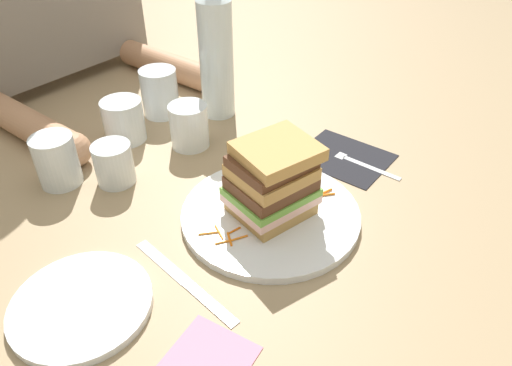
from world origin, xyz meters
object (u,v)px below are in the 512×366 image
(empty_tumbler_0, at_px, (124,121))
(knife, at_px, (187,282))
(juice_glass, at_px, (189,128))
(napkin_dark, at_px, (344,157))
(main_plate, at_px, (272,215))
(napkin_pink, at_px, (209,358))
(empty_tumbler_1, at_px, (114,164))
(sandwich, at_px, (273,181))
(empty_tumbler_2, at_px, (160,93))
(water_bottle, at_px, (216,53))
(empty_tumbler_3, at_px, (57,161))
(side_plate, at_px, (82,305))
(fork, at_px, (355,160))

(empty_tumbler_0, bearing_deg, knife, -118.45)
(knife, height_order, juice_glass, juice_glass)
(napkin_dark, bearing_deg, main_plate, 178.81)
(napkin_dark, xyz_separation_m, napkin_pink, (-0.45, -0.08, -0.00))
(empty_tumbler_1, bearing_deg, sandwich, -72.01)
(sandwich, distance_m, empty_tumbler_2, 0.40)
(napkin_dark, distance_m, empty_tumbler_0, 0.41)
(water_bottle, bearing_deg, empty_tumbler_2, 129.88)
(water_bottle, distance_m, empty_tumbler_3, 0.36)
(napkin_dark, distance_m, side_plate, 0.50)
(knife, relative_size, empty_tumbler_1, 2.85)
(napkin_pink, bearing_deg, empty_tumbler_0, 60.55)
(fork, height_order, side_plate, side_plate)
(empty_tumbler_2, bearing_deg, sandwich, -108.37)
(empty_tumbler_0, relative_size, empty_tumbler_3, 0.92)
(fork, distance_m, empty_tumbler_0, 0.43)
(sandwich, distance_m, knife, 0.19)
(empty_tumbler_3, bearing_deg, fork, -45.11)
(empty_tumbler_1, bearing_deg, knife, -109.48)
(empty_tumbler_2, bearing_deg, knife, -129.16)
(napkin_dark, height_order, napkin_pink, same)
(sandwich, relative_size, empty_tumbler_1, 1.97)
(fork, bearing_deg, napkin_pink, -172.16)
(empty_tumbler_0, distance_m, empty_tumbler_2, 0.11)
(knife, xyz_separation_m, side_plate, (-0.11, 0.07, 0.00))
(water_bottle, height_order, napkin_pink, water_bottle)
(napkin_pink, bearing_deg, empty_tumbler_2, 52.09)
(juice_glass, xyz_separation_m, water_bottle, (0.13, 0.04, 0.09))
(main_plate, xyz_separation_m, empty_tumbler_3, (-0.14, 0.33, 0.04))
(main_plate, relative_size, fork, 1.63)
(knife, height_order, empty_tumbler_3, empty_tumbler_3)
(side_plate, bearing_deg, fork, -12.55)
(side_plate, bearing_deg, empty_tumbler_2, 35.76)
(empty_tumbler_2, bearing_deg, side_plate, -144.24)
(napkin_dark, height_order, water_bottle, water_bottle)
(main_plate, xyz_separation_m, sandwich, (0.00, -0.00, 0.06))
(main_plate, relative_size, napkin_pink, 2.98)
(empty_tumbler_3, xyz_separation_m, napkin_pink, (-0.09, -0.42, -0.04))
(juice_glass, bearing_deg, water_bottle, 18.19)
(water_bottle, height_order, empty_tumbler_2, water_bottle)
(main_plate, distance_m, knife, 0.17)
(knife, relative_size, empty_tumbler_2, 2.08)
(empty_tumbler_0, xyz_separation_m, empty_tumbler_2, (0.11, 0.02, 0.01))
(empty_tumbler_0, bearing_deg, side_plate, -137.38)
(side_plate, bearing_deg, napkin_dark, -10.06)
(knife, relative_size, empty_tumbler_3, 2.31)
(main_plate, bearing_deg, side_plate, 163.47)
(sandwich, relative_size, knife, 0.69)
(napkin_dark, height_order, fork, fork)
(empty_tumbler_1, height_order, empty_tumbler_2, empty_tumbler_2)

